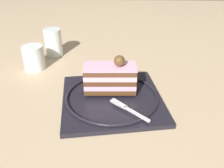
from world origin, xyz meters
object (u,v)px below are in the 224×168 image
at_px(fork, 128,109).
at_px(drink_glass_far, 34,58).
at_px(dessert_plate, 112,98).
at_px(cake_slice, 110,77).
at_px(drink_glass_near, 53,43).

bearing_deg(fork, drink_glass_far, -129.81).
distance_m(dessert_plate, drink_glass_far, 0.29).
distance_m(dessert_plate, cake_slice, 0.05).
height_order(drink_glass_near, drink_glass_far, drink_glass_near).
height_order(cake_slice, fork, cake_slice).
bearing_deg(fork, dessert_plate, -148.24).
bearing_deg(dessert_plate, cake_slice, -169.75).
bearing_deg(drink_glass_near, drink_glass_far, -19.96).
height_order(cake_slice, drink_glass_far, cake_slice).
bearing_deg(drink_glass_far, fork, 50.19).
distance_m(dessert_plate, fork, 0.07).
relative_size(drink_glass_near, drink_glass_far, 1.27).
relative_size(fork, drink_glass_far, 1.19).
height_order(dessert_plate, drink_glass_near, drink_glass_near).
height_order(dessert_plate, fork, fork).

